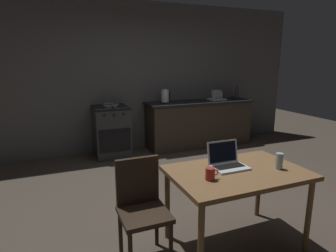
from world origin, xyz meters
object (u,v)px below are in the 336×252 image
(dish_rack, at_px, (217,98))
(laptop, at_px, (227,162))
(stove_oven, at_px, (111,131))
(electric_kettle, at_px, (165,96))
(dining_table, at_px, (237,179))
(coffee_mug, at_px, (210,174))
(chair, at_px, (141,203))
(frying_pan, at_px, (111,105))
(bottle, at_px, (237,93))
(drinking_glass, at_px, (279,161))

(dish_rack, bearing_deg, laptop, -119.99)
(stove_oven, distance_m, laptop, 2.94)
(electric_kettle, bearing_deg, laptop, -100.46)
(dining_table, bearing_deg, laptop, 106.93)
(coffee_mug, bearing_deg, dish_rack, 57.50)
(laptop, xyz_separation_m, dish_rack, (1.66, 2.88, 0.18))
(stove_oven, distance_m, chair, 2.84)
(stove_oven, relative_size, electric_kettle, 3.50)
(coffee_mug, bearing_deg, stove_oven, 93.93)
(chair, bearing_deg, stove_oven, 78.88)
(chair, height_order, electric_kettle, electric_kettle)
(coffee_mug, bearing_deg, electric_kettle, 74.94)
(laptop, bearing_deg, frying_pan, 94.16)
(frying_pan, height_order, coffee_mug, frying_pan)
(dining_table, height_order, dish_rack, dish_rack)
(stove_oven, bearing_deg, electric_kettle, 0.14)
(chair, distance_m, electric_kettle, 3.18)
(stove_oven, height_order, dish_rack, dish_rack)
(dining_table, height_order, electric_kettle, electric_kettle)
(dining_table, xyz_separation_m, coffee_mug, (-0.33, -0.08, 0.13))
(chair, height_order, frying_pan, frying_pan)
(coffee_mug, xyz_separation_m, dish_rack, (1.96, 3.07, 0.17))
(laptop, bearing_deg, chair, 170.58)
(dining_table, relative_size, frying_pan, 2.74)
(stove_oven, height_order, bottle, bottle)
(laptop, xyz_separation_m, bottle, (2.11, 2.83, 0.25))
(dining_table, height_order, drinking_glass, drinking_glass)
(chair, relative_size, bottle, 3.32)
(dining_table, xyz_separation_m, bottle, (2.08, 2.94, 0.38))
(dining_table, distance_m, bottle, 3.62)
(electric_kettle, relative_size, bottle, 0.98)
(bottle, bearing_deg, laptop, -126.73)
(electric_kettle, height_order, bottle, bottle)
(stove_oven, height_order, coffee_mug, stove_oven)
(chair, height_order, drinking_glass, same)
(stove_oven, xyz_separation_m, laptop, (0.51, -2.88, 0.33))
(stove_oven, bearing_deg, dining_table, -79.76)
(stove_oven, bearing_deg, dish_rack, 0.07)
(drinking_glass, relative_size, dish_rack, 0.43)
(frying_pan, bearing_deg, dining_table, -79.79)
(stove_oven, bearing_deg, chair, -96.27)
(dining_table, xyz_separation_m, dish_rack, (1.63, 2.99, 0.30))
(bottle, relative_size, dish_rack, 0.78)
(frying_pan, bearing_deg, chair, -96.44)
(bottle, bearing_deg, frying_pan, 179.51)
(drinking_glass, bearing_deg, laptop, 151.80)
(stove_oven, xyz_separation_m, bottle, (2.62, -0.05, 0.58))
(chair, xyz_separation_m, frying_pan, (0.32, 2.80, 0.43))
(stove_oven, height_order, dining_table, stove_oven)
(stove_oven, bearing_deg, laptop, -80.03)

